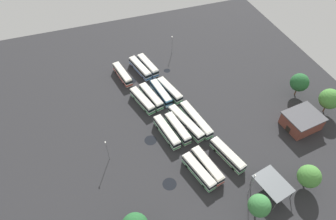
# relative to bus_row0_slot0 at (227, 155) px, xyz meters

# --- Properties ---
(ground_plane) EXTENTS (130.27, 130.27, 0.00)m
(ground_plane) POSITION_rel_bus_row0_slot0_xyz_m (22.98, 10.18, -1.82)
(ground_plane) COLOR #28282B
(bus_row0_slot0) EXTENTS (12.94, 5.96, 3.44)m
(bus_row0_slot0) POSITION_rel_bus_row0_slot0_xyz_m (0.00, 0.00, 0.00)
(bus_row0_slot0) COLOR silver
(bus_row0_slot0) RESTS_ON ground_plane
(bus_row0_slot2) EXTENTS (12.93, 5.12, 3.44)m
(bus_row0_slot2) POSITION_rel_bus_row0_slot0_xyz_m (-1.35, 7.06, -0.00)
(bus_row0_slot2) COLOR silver
(bus_row0_slot2) RESTS_ON ground_plane
(bus_row0_slot3) EXTENTS (12.70, 5.73, 3.44)m
(bus_row0_slot3) POSITION_rel_bus_row0_slot0_xyz_m (-2.35, 10.20, -0.00)
(bus_row0_slot3) COLOR silver
(bus_row0_slot3) RESTS_ON ground_plane
(bus_row1_slot0) EXTENTS (15.97, 5.44, 3.44)m
(bus_row1_slot0) POSITION_rel_bus_row0_slot0_xyz_m (15.81, 3.29, 0.00)
(bus_row1_slot0) COLOR silver
(bus_row1_slot0) RESTS_ON ground_plane
(bus_row1_slot1) EXTENTS (15.87, 6.78, 3.44)m
(bus_row1_slot1) POSITION_rel_bus_row0_slot0_xyz_m (15.51, 6.93, 0.00)
(bus_row1_slot1) COLOR silver
(bus_row1_slot1) RESTS_ON ground_plane
(bus_row1_slot2) EXTENTS (12.64, 4.71, 3.44)m
(bus_row1_slot2) POSITION_rel_bus_row0_slot0_xyz_m (14.36, 10.17, -0.00)
(bus_row1_slot2) COLOR silver
(bus_row1_slot2) RESTS_ON ground_plane
(bus_row1_slot3) EXTENTS (13.20, 4.89, 3.44)m
(bus_row1_slot3) POSITION_rel_bus_row0_slot0_xyz_m (14.11, 13.93, 0.00)
(bus_row1_slot3) COLOR silver
(bus_row1_slot3) RESTS_ON ground_plane
(bus_row2_slot0) EXTENTS (12.84, 5.73, 3.44)m
(bus_row2_slot0) POSITION_rel_bus_row0_slot0_xyz_m (31.86, 6.71, -0.00)
(bus_row2_slot0) COLOR silver
(bus_row2_slot0) RESTS_ON ground_plane
(bus_row2_slot1) EXTENTS (12.87, 4.46, 3.44)m
(bus_row2_slot1) POSITION_rel_bus_row0_slot0_xyz_m (31.50, 10.06, -0.00)
(bus_row2_slot1) COLOR teal
(bus_row2_slot1) RESTS_ON ground_plane
(bus_row2_slot2) EXTENTS (12.82, 5.36, 3.44)m
(bus_row2_slot2) POSITION_rel_bus_row0_slot0_xyz_m (30.94, 13.87, -0.00)
(bus_row2_slot2) COLOR silver
(bus_row2_slot2) RESTS_ON ground_plane
(bus_row2_slot3) EXTENTS (12.67, 5.88, 3.44)m
(bus_row2_slot3) POSITION_rel_bus_row0_slot0_xyz_m (30.03, 17.29, -0.00)
(bus_row2_slot3) COLOR silver
(bus_row2_slot3) RESTS_ON ground_plane
(bus_row3_slot0) EXTENTS (12.92, 5.25, 3.44)m
(bus_row3_slot0) POSITION_rel_bus_row0_slot0_xyz_m (47.96, 9.93, -0.00)
(bus_row3_slot0) COLOR silver
(bus_row3_slot0) RESTS_ON ground_plane
(bus_row3_slot1) EXTENTS (13.26, 5.68, 3.44)m
(bus_row3_slot1) POSITION_rel_bus_row0_slot0_xyz_m (47.32, 13.26, 0.00)
(bus_row3_slot1) COLOR silver
(bus_row3_slot1) RESTS_ON ground_plane
(bus_row3_slot3) EXTENTS (12.67, 4.84, 3.44)m
(bus_row3_slot3) POSITION_rel_bus_row0_slot0_xyz_m (45.97, 20.51, -0.00)
(bus_row3_slot3) COLOR silver
(bus_row3_slot3) RESTS_ON ground_plane
(depot_building) EXTENTS (10.60, 12.24, 5.00)m
(depot_building) POSITION_rel_bus_row0_slot0_xyz_m (3.56, -28.23, 0.70)
(depot_building) COLOR brown
(depot_building) RESTS_ON ground_plane
(maintenance_shelter) EXTENTS (10.55, 8.63, 4.08)m
(maintenance_shelter) POSITION_rel_bus_row0_slot0_xyz_m (-13.36, -6.32, 2.06)
(maintenance_shelter) COLOR slate
(maintenance_shelter) RESTS_ON ground_plane
(lamp_post_far_corner) EXTENTS (0.56, 0.28, 8.19)m
(lamp_post_far_corner) POSITION_rel_bus_row0_slot0_xyz_m (11.39, 32.89, 2.69)
(lamp_post_far_corner) COLOR slate
(lamp_post_far_corner) RESTS_ON ground_plane
(lamp_post_by_building) EXTENTS (0.56, 0.28, 7.72)m
(lamp_post_by_building) POSITION_rel_bus_row0_slot0_xyz_m (55.01, -2.57, 2.45)
(lamp_post_by_building) COLOR slate
(lamp_post_by_building) RESTS_ON ground_plane
(lamp_post_mid_lot) EXTENTS (0.56, 0.28, 9.70)m
(lamp_post_mid_lot) POSITION_rel_bus_row0_slot0_xyz_m (-12.29, -0.16, 3.45)
(lamp_post_mid_lot) COLOR slate
(lamp_post_mid_lot) RESTS_ON ground_plane
(tree_west_edge) EXTENTS (5.69, 5.69, 8.22)m
(tree_west_edge) POSITION_rel_bus_row0_slot0_xyz_m (-18.09, 1.09, 3.54)
(tree_west_edge) COLOR brown
(tree_west_edge) RESTS_ON ground_plane
(tree_east_edge) EXTENTS (6.17, 6.17, 7.95)m
(tree_east_edge) POSITION_rel_bus_row0_slot0_xyz_m (-15.08, -15.97, 3.03)
(tree_east_edge) COLOR brown
(tree_east_edge) RESTS_ON ground_plane
(tree_north_edge) EXTENTS (6.75, 6.75, 9.28)m
(tree_north_edge) POSITION_rel_bus_row0_slot0_xyz_m (6.45, -39.82, 4.08)
(tree_north_edge) COLOR brown
(tree_north_edge) RESTS_ON ground_plane
(tree_northwest) EXTENTS (6.34, 6.34, 8.90)m
(tree_northwest) POSITION_rel_bus_row0_slot0_xyz_m (16.71, -35.64, 3.90)
(tree_northwest) COLOR brown
(tree_northwest) RESTS_ON ground_plane
(puddle_between_rows) EXTENTS (3.63, 3.63, 0.01)m
(puddle_between_rows) POSITION_rel_bus_row0_slot0_xyz_m (43.26, 17.92, -1.82)
(puddle_between_rows) COLOR black
(puddle_between_rows) RESTS_ON ground_plane
(puddle_back_corner) EXTENTS (2.55, 2.55, 0.01)m
(puddle_back_corner) POSITION_rel_bus_row0_slot0_xyz_m (44.51, 3.28, -1.82)
(puddle_back_corner) COLOR black
(puddle_back_corner) RESTS_ON ground_plane
(puddle_front_lane) EXTENTS (3.89, 3.89, 0.01)m
(puddle_front_lane) POSITION_rel_bus_row0_slot0_xyz_m (13.97, 19.32, -1.82)
(puddle_front_lane) COLOR black
(puddle_front_lane) RESTS_ON ground_plane
(puddle_near_shelter) EXTENTS (3.98, 3.98, 0.01)m
(puddle_near_shelter) POSITION_rel_bus_row0_slot0_xyz_m (-2.39, 18.84, -1.82)
(puddle_near_shelter) COLOR black
(puddle_near_shelter) RESTS_ON ground_plane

